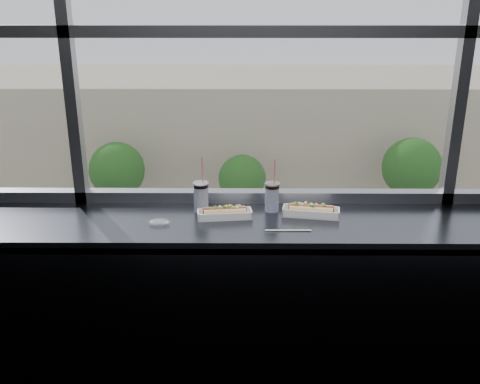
{
  "coord_description": "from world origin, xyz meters",
  "views": [
    {
      "loc": [
        -0.11,
        -1.27,
        2.14
      ],
      "look_at": [
        -0.13,
        1.23,
        1.25
      ],
      "focal_mm": 40.0,
      "sensor_mm": 36.0,
      "label": 1
    }
  ],
  "objects_px": {
    "car_far_b": "(306,237)",
    "car_near_c": "(255,315)",
    "soda_cup_right": "(272,196)",
    "car_far_a": "(60,233)",
    "pedestrian_c": "(338,205)",
    "car_near_b": "(80,316)",
    "tree_left": "(117,170)",
    "pedestrian_d": "(377,208)",
    "pedestrian_a": "(180,210)",
    "wrapper": "(159,222)",
    "pedestrian_b": "(253,203)",
    "tree_center": "(242,178)",
    "tree_right": "(412,167)",
    "hotdog_tray_right": "(311,211)",
    "hotdog_tray_left": "(225,213)",
    "soda_cup_left": "(201,195)",
    "car_near_d": "(452,318)",
    "loose_straw": "(288,230)"
  },
  "relations": [
    {
      "from": "pedestrian_c",
      "to": "tree_right",
      "type": "height_order",
      "value": "tree_right"
    },
    {
      "from": "hotdog_tray_right",
      "to": "wrapper",
      "type": "relative_size",
      "value": 2.94
    },
    {
      "from": "car_far_b",
      "to": "pedestrian_c",
      "type": "xyz_separation_m",
      "value": [
        2.56,
        4.75,
        0.05
      ]
    },
    {
      "from": "soda_cup_left",
      "to": "tree_left",
      "type": "height_order",
      "value": "soda_cup_left"
    },
    {
      "from": "tree_left",
      "to": "car_near_c",
      "type": "bearing_deg",
      "value": -55.86
    },
    {
      "from": "car_far_a",
      "to": "pedestrian_c",
      "type": "relative_size",
      "value": 3.4
    },
    {
      "from": "car_near_b",
      "to": "tree_left",
      "type": "relative_size",
      "value": 1.16
    },
    {
      "from": "car_far_a",
      "to": "pedestrian_b",
      "type": "distance_m",
      "value": 11.82
    },
    {
      "from": "car_near_c",
      "to": "car_near_d",
      "type": "bearing_deg",
      "value": -90.38
    },
    {
      "from": "pedestrian_a",
      "to": "tree_center",
      "type": "distance_m",
      "value": 4.25
    },
    {
      "from": "car_far_b",
      "to": "pedestrian_b",
      "type": "height_order",
      "value": "pedestrian_b"
    },
    {
      "from": "car_near_b",
      "to": "car_far_a",
      "type": "bearing_deg",
      "value": 29.26
    },
    {
      "from": "car_far_b",
      "to": "tree_left",
      "type": "distance_m",
      "value": 12.04
    },
    {
      "from": "pedestrian_b",
      "to": "tree_left",
      "type": "height_order",
      "value": "tree_left"
    },
    {
      "from": "tree_right",
      "to": "hotdog_tray_right",
      "type": "bearing_deg",
      "value": -109.03
    },
    {
      "from": "wrapper",
      "to": "tree_center",
      "type": "bearing_deg",
      "value": 89.39
    },
    {
      "from": "wrapper",
      "to": "car_far_b",
      "type": "xyz_separation_m",
      "value": [
        3.8,
        24.33,
        -11.1
      ]
    },
    {
      "from": "soda_cup_left",
      "to": "car_near_c",
      "type": "height_order",
      "value": "soda_cup_left"
    },
    {
      "from": "hotdog_tray_left",
      "to": "car_near_d",
      "type": "relative_size",
      "value": 0.05
    },
    {
      "from": "car_near_b",
      "to": "pedestrian_d",
      "type": "xyz_separation_m",
      "value": [
        15.04,
        12.58,
        -0.12
      ]
    },
    {
      "from": "car_near_d",
      "to": "soda_cup_left",
      "type": "bearing_deg",
      "value": 146.96
    },
    {
      "from": "soda_cup_right",
      "to": "car_near_c",
      "type": "distance_m",
      "value": 19.55
    },
    {
      "from": "pedestrian_d",
      "to": "car_near_c",
      "type": "bearing_deg",
      "value": 147.86
    },
    {
      "from": "wrapper",
      "to": "car_far_a",
      "type": "height_order",
      "value": "wrapper"
    },
    {
      "from": "car_near_b",
      "to": "tree_right",
      "type": "height_order",
      "value": "tree_right"
    },
    {
      "from": "car_near_b",
      "to": "pedestrian_c",
      "type": "distance_m",
      "value": 17.94
    },
    {
      "from": "hotdog_tray_left",
      "to": "soda_cup_right",
      "type": "distance_m",
      "value": 0.27
    },
    {
      "from": "soda_cup_right",
      "to": "wrapper",
      "type": "relative_size",
      "value": 2.85
    },
    {
      "from": "loose_straw",
      "to": "tree_left",
      "type": "bearing_deg",
      "value": 105.02
    },
    {
      "from": "car_far_a",
      "to": "car_near_b",
      "type": "bearing_deg",
      "value": -150.2
    },
    {
      "from": "tree_left",
      "to": "tree_center",
      "type": "height_order",
      "value": "tree_left"
    },
    {
      "from": "car_near_d",
      "to": "tree_center",
      "type": "bearing_deg",
      "value": 30.73
    },
    {
      "from": "wrapper",
      "to": "pedestrian_c",
      "type": "distance_m",
      "value": 31.76
    },
    {
      "from": "soda_cup_right",
      "to": "pedestrian_c",
      "type": "distance_m",
      "value": 31.5
    },
    {
      "from": "pedestrian_a",
      "to": "tree_center",
      "type": "relative_size",
      "value": 0.51
    },
    {
      "from": "pedestrian_a",
      "to": "soda_cup_left",
      "type": "bearing_deg",
      "value": -172.44
    },
    {
      "from": "pedestrian_d",
      "to": "pedestrian_a",
      "type": "bearing_deg",
      "value": 94.64
    },
    {
      "from": "car_far_b",
      "to": "car_near_c",
      "type": "bearing_deg",
      "value": 152.75
    },
    {
      "from": "soda_cup_left",
      "to": "car_far_a",
      "type": "xyz_separation_m",
      "value": [
        -9.86,
        24.15,
        -10.97
      ]
    },
    {
      "from": "hotdog_tray_right",
      "to": "car_near_c",
      "type": "relative_size",
      "value": 0.05
    },
    {
      "from": "soda_cup_left",
      "to": "tree_center",
      "type": "distance_m",
      "value": 29.59
    },
    {
      "from": "hotdog_tray_right",
      "to": "hotdog_tray_left",
      "type": "bearing_deg",
      "value": -166.67
    },
    {
      "from": "car_far_a",
      "to": "tree_center",
      "type": "xyz_separation_m",
      "value": [
        9.97,
        4.0,
        1.85
      ]
    },
    {
      "from": "car_near_c",
      "to": "car_far_b",
      "type": "xyz_separation_m",
      "value": [
        2.93,
        8.0,
        -0.16
      ]
    },
    {
      "from": "car_near_b",
      "to": "tree_center",
      "type": "distance_m",
      "value": 13.82
    },
    {
      "from": "soda_cup_left",
      "to": "tree_center",
      "type": "height_order",
      "value": "soda_cup_left"
    },
    {
      "from": "car_near_b",
      "to": "pedestrian_b",
      "type": "xyz_separation_m",
      "value": [
        7.27,
        13.09,
        -0.0
      ]
    },
    {
      "from": "soda_cup_left",
      "to": "car_near_d",
      "type": "bearing_deg",
      "value": 61.76
    },
    {
      "from": "soda_cup_right",
      "to": "car_far_a",
      "type": "relative_size",
      "value": 0.04
    },
    {
      "from": "car_far_b",
      "to": "tree_center",
      "type": "xyz_separation_m",
      "value": [
        -3.5,
        4.0,
        2.05
      ]
    }
  ]
}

